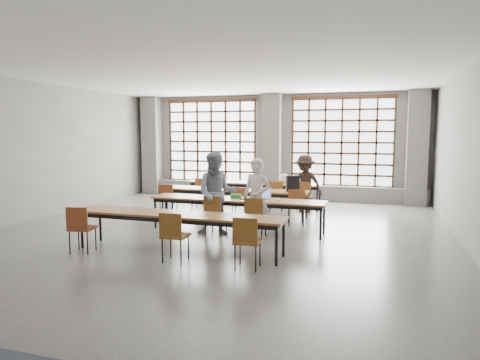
{
  "coord_description": "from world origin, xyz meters",
  "views": [
    {
      "loc": [
        3.29,
        -8.76,
        2.21
      ],
      "look_at": [
        0.4,
        0.4,
        1.15
      ],
      "focal_mm": 32.0,
      "sensor_mm": 36.0,
      "label": 1
    }
  ],
  "objects_px": {
    "desk_row_b": "(233,191)",
    "chair_mid_left": "(167,197)",
    "chair_mid_centre": "(240,201)",
    "mouse": "(278,200)",
    "chair_back_mid": "(276,193)",
    "chair_near_right": "(247,238)",
    "red_pouch": "(82,226)",
    "green_box": "(236,196)",
    "chair_mid_right": "(296,203)",
    "chair_near_mid": "(173,232)",
    "chair_near_left": "(80,225)",
    "chair_front_left": "(214,211)",
    "desk_row_a": "(254,184)",
    "laptop_front": "(262,196)",
    "student_male": "(257,198)",
    "desk_row_c": "(237,202)",
    "student_back": "(305,184)",
    "plastic_bag": "(284,178)",
    "chair_back_right": "(304,194)",
    "backpack": "(293,183)",
    "laptop_back": "(300,181)",
    "student_female": "(217,194)",
    "chair_front_right": "(255,214)",
    "chair_back_left": "(203,189)",
    "desk_row_d": "(179,217)",
    "phone": "(243,199)"
  },
  "relations": [
    {
      "from": "desk_row_b",
      "to": "chair_mid_left",
      "type": "bearing_deg",
      "value": -158.46
    },
    {
      "from": "chair_mid_centre",
      "to": "mouse",
      "type": "bearing_deg",
      "value": -38.74
    },
    {
      "from": "chair_back_mid",
      "to": "chair_mid_centre",
      "type": "xyz_separation_m",
      "value": [
        -0.54,
        -1.66,
        0.0
      ]
    },
    {
      "from": "chair_near_right",
      "to": "red_pouch",
      "type": "height_order",
      "value": "chair_near_right"
    },
    {
      "from": "mouse",
      "to": "green_box",
      "type": "relative_size",
      "value": 0.39
    },
    {
      "from": "chair_back_mid",
      "to": "mouse",
      "type": "distance_m",
      "value": 2.68
    },
    {
      "from": "chair_mid_centre",
      "to": "chair_mid_right",
      "type": "relative_size",
      "value": 1.0
    },
    {
      "from": "chair_near_mid",
      "to": "chair_near_right",
      "type": "height_order",
      "value": "same"
    },
    {
      "from": "chair_back_mid",
      "to": "chair_near_left",
      "type": "height_order",
      "value": "same"
    },
    {
      "from": "chair_back_mid",
      "to": "chair_near_mid",
      "type": "height_order",
      "value": "same"
    },
    {
      "from": "desk_row_b",
      "to": "chair_front_left",
      "type": "height_order",
      "value": "chair_front_left"
    },
    {
      "from": "desk_row_a",
      "to": "laptop_front",
      "type": "xyz_separation_m",
      "value": [
        1.06,
        -3.1,
        0.13
      ]
    },
    {
      "from": "chair_near_mid",
      "to": "student_male",
      "type": "distance_m",
      "value": 2.34
    },
    {
      "from": "desk_row_c",
      "to": "chair_back_mid",
      "type": "bearing_deg",
      "value": 82.93
    },
    {
      "from": "student_back",
      "to": "plastic_bag",
      "type": "relative_size",
      "value": 5.61
    },
    {
      "from": "chair_near_mid",
      "to": "plastic_bag",
      "type": "height_order",
      "value": "plastic_bag"
    },
    {
      "from": "desk_row_c",
      "to": "green_box",
      "type": "relative_size",
      "value": 16.0
    },
    {
      "from": "chair_back_right",
      "to": "student_back",
      "type": "distance_m",
      "value": 0.3
    },
    {
      "from": "desk_row_b",
      "to": "backpack",
      "type": "distance_m",
      "value": 1.62
    },
    {
      "from": "laptop_back",
      "to": "backpack",
      "type": "bearing_deg",
      "value": -86.28
    },
    {
      "from": "mouse",
      "to": "chair_near_left",
      "type": "bearing_deg",
      "value": -139.95
    },
    {
      "from": "desk_row_a",
      "to": "chair_near_mid",
      "type": "relative_size",
      "value": 4.55
    },
    {
      "from": "desk_row_b",
      "to": "desk_row_c",
      "type": "distance_m",
      "value": 1.67
    },
    {
      "from": "chair_back_mid",
      "to": "chair_near_right",
      "type": "distance_m",
      "value": 5.27
    },
    {
      "from": "backpack",
      "to": "chair_back_right",
      "type": "bearing_deg",
      "value": 60.56
    },
    {
      "from": "plastic_bag",
      "to": "red_pouch",
      "type": "relative_size",
      "value": 1.43
    },
    {
      "from": "desk_row_b",
      "to": "chair_near_mid",
      "type": "bearing_deg",
      "value": -85.3
    },
    {
      "from": "student_male",
      "to": "student_female",
      "type": "relative_size",
      "value": 0.93
    },
    {
      "from": "chair_near_mid",
      "to": "mouse",
      "type": "relative_size",
      "value": 8.98
    },
    {
      "from": "chair_mid_centre",
      "to": "student_back",
      "type": "relative_size",
      "value": 0.55
    },
    {
      "from": "chair_front_right",
      "to": "plastic_bag",
      "type": "bearing_deg",
      "value": 92.82
    },
    {
      "from": "chair_near_mid",
      "to": "chair_back_left",
      "type": "bearing_deg",
      "value": 107.21
    },
    {
      "from": "green_box",
      "to": "desk_row_c",
      "type": "bearing_deg",
      "value": -57.99
    },
    {
      "from": "desk_row_b",
      "to": "desk_row_d",
      "type": "relative_size",
      "value": 1.0
    },
    {
      "from": "chair_mid_right",
      "to": "plastic_bag",
      "type": "height_order",
      "value": "plastic_bag"
    },
    {
      "from": "desk_row_b",
      "to": "chair_near_mid",
      "type": "xyz_separation_m",
      "value": [
        0.34,
        -4.19,
        -0.13
      ]
    },
    {
      "from": "desk_row_d",
      "to": "chair_mid_centre",
      "type": "distance_m",
      "value": 2.95
    },
    {
      "from": "desk_row_a",
      "to": "desk_row_b",
      "type": "height_order",
      "value": "same"
    },
    {
      "from": "student_male",
      "to": "red_pouch",
      "type": "height_order",
      "value": "student_male"
    },
    {
      "from": "chair_back_left",
      "to": "laptop_back",
      "type": "xyz_separation_m",
      "value": [
        2.76,
        0.74,
        0.25
      ]
    },
    {
      "from": "desk_row_a",
      "to": "plastic_bag",
      "type": "xyz_separation_m",
      "value": [
        0.9,
        0.05,
        0.21
      ]
    },
    {
      "from": "chair_mid_centre",
      "to": "laptop_back",
      "type": "distance_m",
      "value": 2.64
    },
    {
      "from": "green_box",
      "to": "phone",
      "type": "distance_m",
      "value": 0.29
    },
    {
      "from": "chair_back_left",
      "to": "red_pouch",
      "type": "xyz_separation_m",
      "value": [
        -0.29,
        -5.14,
        -0.04
      ]
    },
    {
      "from": "laptop_back",
      "to": "chair_front_right",
      "type": "bearing_deg",
      "value": -93.8
    },
    {
      "from": "student_female",
      "to": "green_box",
      "type": "bearing_deg",
      "value": 50.84
    },
    {
      "from": "chair_back_mid",
      "to": "plastic_bag",
      "type": "height_order",
      "value": "plastic_bag"
    },
    {
      "from": "desk_row_c",
      "to": "student_back",
      "type": "distance_m",
      "value": 2.93
    },
    {
      "from": "red_pouch",
      "to": "phone",
      "type": "bearing_deg",
      "value": 46.18
    },
    {
      "from": "desk_row_d",
      "to": "laptop_front",
      "type": "bearing_deg",
      "value": 63.7
    }
  ]
}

